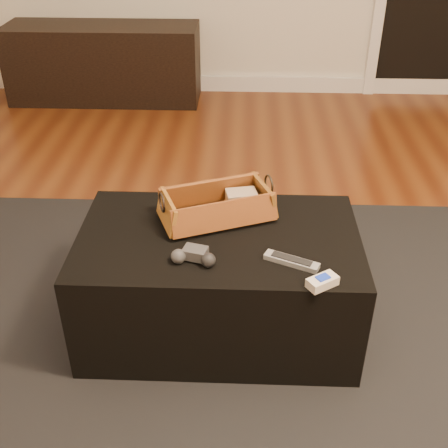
{
  "coord_description": "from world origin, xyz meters",
  "views": [
    {
      "loc": [
        -0.12,
        -1.66,
        1.53
      ],
      "look_at": [
        -0.19,
        -0.04,
        0.49
      ],
      "focal_mm": 45.0,
      "sensor_mm": 36.0,
      "label": 1
    }
  ],
  "objects_px": {
    "wicker_basket": "(217,207)",
    "silver_remote": "(292,261)",
    "media_cabinet": "(104,63)",
    "ottoman": "(219,282)",
    "cream_gadget": "(322,282)",
    "tv_remote": "(213,215)",
    "game_controller": "(194,256)"
  },
  "relations": [
    {
      "from": "ottoman",
      "to": "cream_gadget",
      "type": "height_order",
      "value": "cream_gadget"
    },
    {
      "from": "media_cabinet",
      "to": "wicker_basket",
      "type": "xyz_separation_m",
      "value": [
        0.98,
        -2.42,
        0.2
      ]
    },
    {
      "from": "wicker_basket",
      "to": "silver_remote",
      "type": "xyz_separation_m",
      "value": [
        0.26,
        -0.27,
        -0.04
      ]
    },
    {
      "from": "media_cabinet",
      "to": "tv_remote",
      "type": "height_order",
      "value": "media_cabinet"
    },
    {
      "from": "game_controller",
      "to": "silver_remote",
      "type": "bearing_deg",
      "value": 1.12
    },
    {
      "from": "tv_remote",
      "to": "game_controller",
      "type": "distance_m",
      "value": 0.26
    },
    {
      "from": "media_cabinet",
      "to": "silver_remote",
      "type": "height_order",
      "value": "media_cabinet"
    },
    {
      "from": "game_controller",
      "to": "silver_remote",
      "type": "height_order",
      "value": "game_controller"
    },
    {
      "from": "media_cabinet",
      "to": "wicker_basket",
      "type": "height_order",
      "value": "wicker_basket"
    },
    {
      "from": "media_cabinet",
      "to": "ottoman",
      "type": "xyz_separation_m",
      "value": [
        0.99,
        -2.53,
        -0.06
      ]
    },
    {
      "from": "game_controller",
      "to": "cream_gadget",
      "type": "relative_size",
      "value": 1.44
    },
    {
      "from": "ottoman",
      "to": "cream_gadget",
      "type": "distance_m",
      "value": 0.49
    },
    {
      "from": "ottoman",
      "to": "silver_remote",
      "type": "bearing_deg",
      "value": -32.46
    },
    {
      "from": "ottoman",
      "to": "wicker_basket",
      "type": "distance_m",
      "value": 0.28
    },
    {
      "from": "media_cabinet",
      "to": "wicker_basket",
      "type": "relative_size",
      "value": 3.12
    },
    {
      "from": "tv_remote",
      "to": "silver_remote",
      "type": "distance_m",
      "value": 0.37
    },
    {
      "from": "wicker_basket",
      "to": "game_controller",
      "type": "bearing_deg",
      "value": -102.51
    },
    {
      "from": "wicker_basket",
      "to": "cream_gadget",
      "type": "xyz_separation_m",
      "value": [
        0.35,
        -0.38,
        -0.03
      ]
    },
    {
      "from": "game_controller",
      "to": "cream_gadget",
      "type": "distance_m",
      "value": 0.42
    },
    {
      "from": "wicker_basket",
      "to": "tv_remote",
      "type": "bearing_deg",
      "value": -121.44
    },
    {
      "from": "media_cabinet",
      "to": "tv_remote",
      "type": "bearing_deg",
      "value": -68.46
    },
    {
      "from": "ottoman",
      "to": "wicker_basket",
      "type": "bearing_deg",
      "value": 95.66
    },
    {
      "from": "media_cabinet",
      "to": "silver_remote",
      "type": "xyz_separation_m",
      "value": [
        1.23,
        -2.69,
        0.16
      ]
    },
    {
      "from": "ottoman",
      "to": "tv_remote",
      "type": "relative_size",
      "value": 4.64
    },
    {
      "from": "media_cabinet",
      "to": "cream_gadget",
      "type": "distance_m",
      "value": 3.1
    },
    {
      "from": "media_cabinet",
      "to": "game_controller",
      "type": "bearing_deg",
      "value": -71.24
    },
    {
      "from": "wicker_basket",
      "to": "silver_remote",
      "type": "distance_m",
      "value": 0.38
    },
    {
      "from": "wicker_basket",
      "to": "cream_gadget",
      "type": "height_order",
      "value": "wicker_basket"
    },
    {
      "from": "wicker_basket",
      "to": "silver_remote",
      "type": "bearing_deg",
      "value": -46.24
    },
    {
      "from": "tv_remote",
      "to": "silver_remote",
      "type": "height_order",
      "value": "tv_remote"
    },
    {
      "from": "tv_remote",
      "to": "game_controller",
      "type": "relative_size",
      "value": 1.39
    },
    {
      "from": "tv_remote",
      "to": "silver_remote",
      "type": "relative_size",
      "value": 1.17
    }
  ]
}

